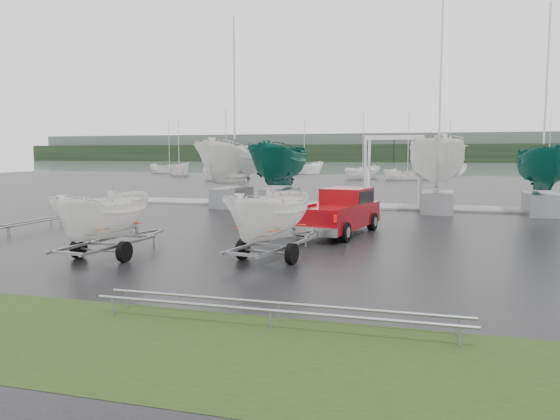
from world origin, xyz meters
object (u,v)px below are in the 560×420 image
object	(u,v)px
pickup_truck	(341,210)
trailer_hitched	(270,174)
trailer_parked	(103,176)
boat_hoist	(394,161)

from	to	relation	value
pickup_truck	trailer_hitched	world-z (taller)	trailer_hitched
pickup_truck	trailer_parked	distance (m)	9.32
trailer_hitched	boat_hoist	distance (m)	16.92
pickup_truck	boat_hoist	distance (m)	10.99
pickup_truck	trailer_hitched	distance (m)	6.30
trailer_hitched	pickup_truck	bearing A→B (deg)	90.00
trailer_hitched	trailer_parked	world-z (taller)	trailer_hitched
trailer_hitched	trailer_parked	bearing A→B (deg)	-156.62
trailer_hitched	boat_hoist	bearing A→B (deg)	92.65
trailer_parked	boat_hoist	size ratio (longest dim) A/B	1.10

